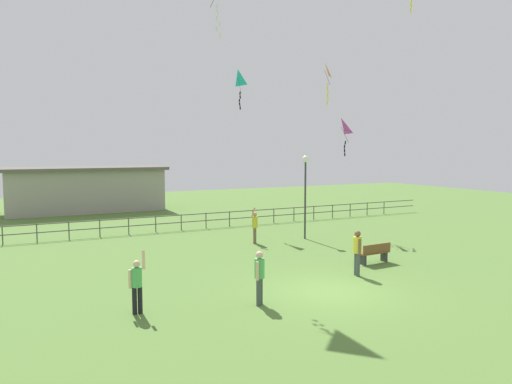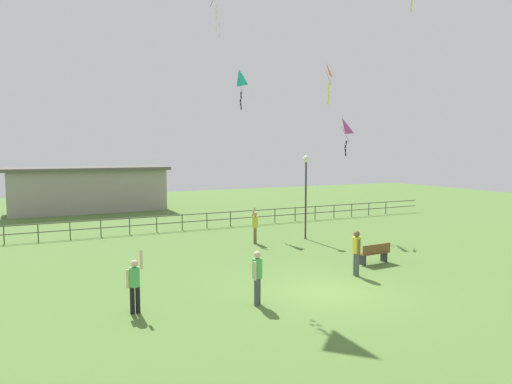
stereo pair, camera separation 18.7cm
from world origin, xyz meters
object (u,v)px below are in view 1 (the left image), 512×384
object	(u,v)px
person_0	(357,250)
kite_6	(325,72)
kite_0	(238,79)
park_bench	(375,253)
person_1	(137,282)
lamppost	(305,179)
person_2	(255,225)
kite_3	(341,128)
person_3	(260,274)

from	to	relation	value
person_0	kite_6	size ratio (longest dim) A/B	0.68
person_0	kite_0	xyz separation A→B (m)	(0.74, 12.38, 8.07)
park_bench	person_1	bearing A→B (deg)	-171.17
lamppost	person_2	distance (m)	3.77
person_2	kite_6	size ratio (longest dim) A/B	0.75
person_2	kite_3	world-z (taller)	kite_3
lamppost	park_bench	size ratio (longest dim) A/B	2.95
person_2	kite_3	distance (m)	7.56
lamppost	park_bench	xyz separation A→B (m)	(-0.38, -5.99, -2.79)
person_2	kite_3	xyz separation A→B (m)	(5.61, 0.34, 5.07)
kite_0	park_bench	bearing A→B (deg)	-84.01
kite_0	person_1	bearing A→B (deg)	-125.52
lamppost	kite_6	xyz separation A→B (m)	(3.16, 2.83, 6.22)
kite_0	person_3	bearing A→B (deg)	-112.21
person_1	person_2	distance (m)	10.86
lamppost	kite_0	bearing A→B (deg)	106.61
kite_3	kite_6	bearing A→B (deg)	77.28
person_0	person_3	world-z (taller)	person_0
lamppost	person_1	distance (m)	13.30
park_bench	kite_6	size ratio (longest dim) A/B	0.60
person_2	kite_6	world-z (taller)	kite_6
park_bench	kite_3	xyz separation A→B (m)	(2.99, 6.40, 5.56)
kite_6	person_1	bearing A→B (deg)	-143.04
person_2	person_1	bearing A→B (deg)	-135.08
person_1	person_3	size ratio (longest dim) A/B	1.11
lamppost	person_0	bearing A→B (deg)	-107.69
park_bench	kite_0	xyz separation A→B (m)	(-1.17, 11.19, 8.60)
person_0	kite_6	world-z (taller)	kite_6
kite_6	person_0	bearing A→B (deg)	-118.57
person_1	kite_6	distance (m)	19.31
person_3	kite_0	world-z (taller)	kite_0
park_bench	lamppost	bearing A→B (deg)	86.39
person_1	person_2	size ratio (longest dim) A/B	0.98
lamppost	kite_0	xyz separation A→B (m)	(-1.55, 5.20, 5.81)
person_3	kite_3	distance (m)	14.15
lamppost	kite_3	xyz separation A→B (m)	(2.61, 0.41, 2.77)
person_2	kite_0	world-z (taller)	kite_0
person_3	kite_3	world-z (taller)	kite_3
person_2	person_0	bearing A→B (deg)	-84.46
lamppost	kite_6	world-z (taller)	kite_6
park_bench	person_0	distance (m)	2.31
person_2	person_3	xyz separation A→B (m)	(-4.15, -8.58, 0.01)
kite_0	kite_6	distance (m)	5.29
lamppost	kite_6	distance (m)	7.53
person_0	lamppost	bearing A→B (deg)	72.31
kite_6	kite_0	bearing A→B (deg)	153.24
person_1	kite_6	xyz separation A→B (m)	(13.84, 10.41, 8.54)
person_1	kite_3	distance (m)	16.33
person_1	park_bench	bearing A→B (deg)	8.83
person_0	person_2	distance (m)	7.29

